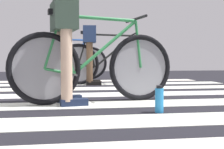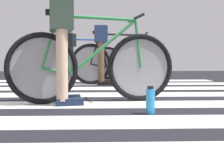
% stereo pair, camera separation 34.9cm
% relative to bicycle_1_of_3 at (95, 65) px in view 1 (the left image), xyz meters
% --- Properties ---
extents(ground, '(18.00, 14.00, 0.02)m').
position_rel_bicycle_1_of_3_xyz_m(ground, '(-0.19, 0.41, -0.40)').
color(ground, black).
extents(crosswalk_markings, '(5.44, 4.97, 0.00)m').
position_rel_bicycle_1_of_3_xyz_m(crosswalk_markings, '(-0.17, 0.62, -0.38)').
color(crosswalk_markings, silver).
rests_on(crosswalk_markings, ground).
extents(bicycle_1_of_3, '(1.72, 0.55, 0.93)m').
position_rel_bicycle_1_of_3_xyz_m(bicycle_1_of_3, '(0.00, 0.00, 0.00)').
color(bicycle_1_of_3, black).
rests_on(bicycle_1_of_3, ground).
extents(cyclist_1_of_3, '(0.38, 0.45, 1.01)m').
position_rel_bicycle_1_of_3_xyz_m(cyclist_1_of_3, '(-0.31, -0.06, 0.27)').
color(cyclist_1_of_3, beige).
rests_on(cyclist_1_of_3, ground).
extents(bicycle_2_of_3, '(1.74, 0.52, 0.93)m').
position_rel_bicycle_1_of_3_xyz_m(bicycle_2_of_3, '(0.40, 2.10, 0.00)').
color(bicycle_2_of_3, black).
rests_on(bicycle_2_of_3, ground).
extents(cyclist_2_of_3, '(0.33, 0.42, 1.01)m').
position_rel_bicycle_1_of_3_xyz_m(cyclist_2_of_3, '(0.09, 2.12, 0.27)').
color(cyclist_2_of_3, brown).
rests_on(cyclist_2_of_3, ground).
extents(bicycle_3_of_3, '(1.73, 0.52, 0.93)m').
position_rel_bicycle_1_of_3_xyz_m(bicycle_3_of_3, '(-0.31, 3.49, 0.00)').
color(bicycle_3_of_3, black).
rests_on(bicycle_3_of_3, ground).
extents(cyclist_3_of_3, '(0.35, 0.43, 1.00)m').
position_rel_bicycle_1_of_3_xyz_m(cyclist_3_of_3, '(-0.62, 3.53, 0.26)').
color(cyclist_3_of_3, brown).
rests_on(cyclist_3_of_3, ground).
extents(water_bottle, '(0.07, 0.07, 0.23)m').
position_rel_bicycle_1_of_3_xyz_m(water_bottle, '(0.49, -0.62, -0.28)').
color(water_bottle, '#2991DD').
rests_on(water_bottle, ground).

